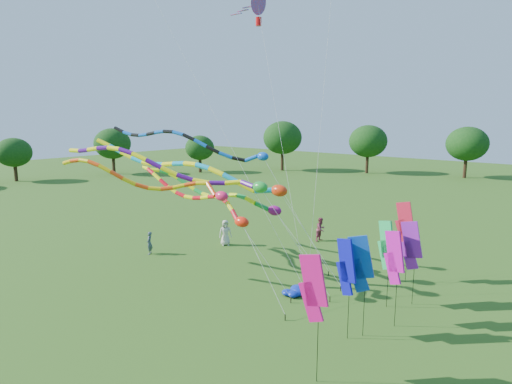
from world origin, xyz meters
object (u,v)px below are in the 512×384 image
Objects in this scene: tube_kite_orange at (161,183)px; blue_nylon_heap at (293,289)px; person_a at (225,233)px; person_b at (149,243)px; person_c at (321,229)px; tube_kite_red at (203,199)px.

blue_nylon_heap is at bearing 10.35° from tube_kite_orange.
person_a reaches higher than person_b.
blue_nylon_heap is at bearing -153.16° from person_c.
person_c is at bearing -4.24° from person_a.
tube_kite_orange is 6.55× the size of person_c.
tube_kite_red reaches higher than person_b.
person_a is at bearing 133.43° from tube_kite_red.
tube_kite_orange is at bearing 22.41° from person_b.
blue_nylon_heap is at bearing 55.72° from person_b.
tube_kite_red is at bearing 45.73° from person_b.
tube_kite_orange is at bearing 175.17° from person_c.
tube_kite_red reaches higher than person_a.
person_c is at bearing 112.99° from blue_nylon_heap.
tube_kite_red is 8.22× the size of person_b.
person_a is (-3.40, 5.30, -3.67)m from tube_kite_red.
person_a is 1.04× the size of person_c.
person_c is (-3.88, 9.14, 0.68)m from blue_nylon_heap.
tube_kite_red reaches higher than person_c.
person_b is (-5.29, 2.90, -5.00)m from tube_kite_orange.
tube_kite_red is 7.29m from person_a.
tube_kite_orange is 8.92m from blue_nylon_heap.
person_a is at bearing 155.92° from blue_nylon_heap.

